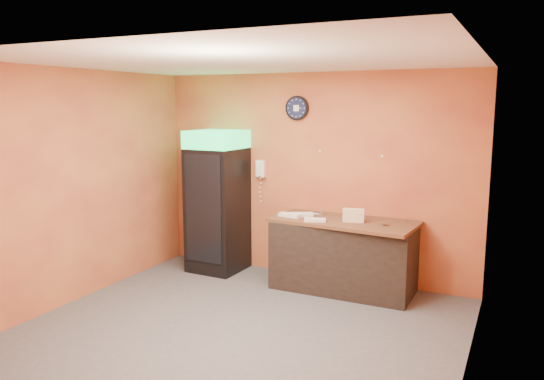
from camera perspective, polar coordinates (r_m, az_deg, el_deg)
The scene contains 15 objects.
floor at distance 5.89m, azimuth -3.11°, elevation -14.57°, with size 4.50×4.50×0.00m, color #47474C.
back_wall at distance 7.28m, azimuth 4.40°, elevation 1.48°, with size 4.50×0.02×2.80m, color #CD7B3A.
left_wall at distance 6.85m, azimuth -19.95°, elevation 0.46°, with size 0.02×4.00×2.80m, color #CD7B3A.
right_wall at distance 4.83m, azimuth 20.86°, elevation -3.04°, with size 0.02×4.00×2.80m, color #CD7B3A.
ceiling at distance 5.41m, azimuth -3.37°, elevation 13.70°, with size 4.50×4.00×0.02m, color white.
beverage_cooler at distance 7.57m, azimuth -6.04°, elevation -1.43°, with size 0.73×0.74×2.01m.
prep_counter at distance 6.92m, azimuth 7.68°, elevation -7.10°, with size 1.77×0.79×0.88m, color black.
wall_clock at distance 7.27m, azimuth 2.71°, elevation 8.80°, with size 0.33×0.06×0.33m.
wall_phone at distance 7.53m, azimuth -1.24°, elevation 2.30°, with size 0.13×0.11×0.24m.
butcher_paper at distance 6.80m, azimuth 7.77°, elevation -3.37°, with size 1.81×0.86×0.04m, color brown.
sub_roll_stack at distance 6.68m, azimuth 8.76°, elevation -2.72°, with size 0.28×0.15×0.17m.
wrapped_sandwich_left at distance 6.92m, azimuth 1.93°, elevation -2.73°, with size 0.30×0.12×0.04m, color silver.
wrapped_sandwich_mid at distance 6.66m, azimuth 4.65°, elevation -3.23°, with size 0.27×0.11×0.04m, color silver.
wrapped_sandwich_right at distance 6.96m, azimuth 3.17°, elevation -2.65°, with size 0.31×0.12×0.04m, color silver.
kitchen_tool at distance 7.05m, azimuth 5.29°, elevation -2.47°, with size 0.06×0.06×0.06m, color silver.
Camera 1 is at (2.61, -4.72, 2.37)m, focal length 35.00 mm.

